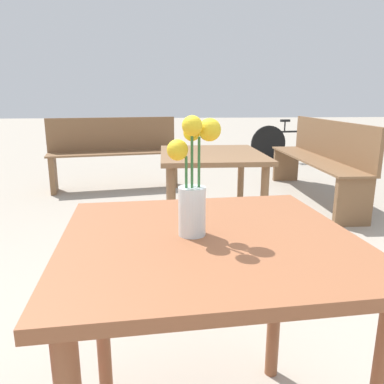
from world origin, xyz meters
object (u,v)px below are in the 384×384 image
bench_middle (114,151)px  bicycle (293,142)px  flower_vase (193,186)px  table_back (211,170)px  table_front (208,276)px  bench_near (321,155)px

bench_middle → bicycle: size_ratio=1.04×
flower_vase → table_back: size_ratio=0.38×
bicycle → table_back: bearing=-116.5°
table_front → bench_near: size_ratio=0.42×
flower_vase → table_back: bearing=81.0°
bench_near → bicycle: 2.53m
table_back → bicycle: bearing=63.5°
flower_vase → bicycle: bearing=68.2°
bench_near → bench_middle: (-2.30, 0.69, -0.02)m
table_front → table_back: table_front is taller
table_front → bicycle: (2.12, 5.43, -0.28)m
table_front → flower_vase: bearing=172.9°
table_front → flower_vase: (-0.04, 0.01, 0.25)m
table_back → table_front: bearing=-97.5°
table_front → flower_vase: size_ratio=2.63×
bench_near → bicycle: bench_near is taller
flower_vase → bench_near: bearing=61.2°
table_back → bench_middle: bearing=114.2°
bicycle → table_front: bearing=-111.4°
table_front → table_back: (0.21, 1.59, -0.01)m
bench_near → bicycle: (0.54, 2.46, -0.15)m
bicycle → bench_near: bearing=-102.4°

